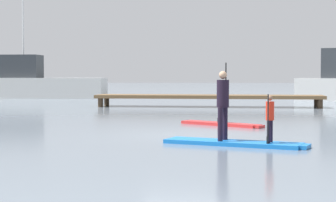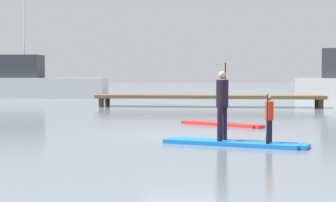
{
  "view_description": "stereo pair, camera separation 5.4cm",
  "coord_description": "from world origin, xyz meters",
  "px_view_note": "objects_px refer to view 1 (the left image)",
  "views": [
    {
      "loc": [
        1.64,
        -16.76,
        1.71
      ],
      "look_at": [
        -0.84,
        2.82,
        0.85
      ],
      "focal_mm": 62.6,
      "sensor_mm": 36.0,
      "label": 1
    },
    {
      "loc": [
        1.7,
        -16.75,
        1.71
      ],
      "look_at": [
        -0.84,
        2.82,
        0.85
      ],
      "focal_mm": 62.6,
      "sensor_mm": 36.0,
      "label": 2
    }
  ],
  "objects_px": {
    "paddler_adult": "(223,101)",
    "paddleboard_far": "(235,143)",
    "fishing_boat_white_large": "(22,83)",
    "paddler_child_solo": "(222,106)",
    "paddleboard_near": "(222,124)",
    "paddler_child_front": "(270,116)"
  },
  "relations": [
    {
      "from": "paddleboard_far",
      "to": "paddler_adult",
      "type": "relative_size",
      "value": 1.87
    },
    {
      "from": "paddler_adult",
      "to": "paddleboard_far",
      "type": "bearing_deg",
      "value": -18.71
    },
    {
      "from": "paddler_child_solo",
      "to": "paddleboard_far",
      "type": "relative_size",
      "value": 0.29
    },
    {
      "from": "paddleboard_far",
      "to": "paddler_child_front",
      "type": "bearing_deg",
      "value": -18.4
    },
    {
      "from": "paddler_child_front",
      "to": "paddler_child_solo",
      "type": "bearing_deg",
      "value": 102.92
    },
    {
      "from": "paddler_child_solo",
      "to": "paddleboard_far",
      "type": "bearing_deg",
      "value": -84.57
    },
    {
      "from": "paddleboard_near",
      "to": "paddler_child_front",
      "type": "bearing_deg",
      "value": -77.16
    },
    {
      "from": "paddler_child_solo",
      "to": "paddler_adult",
      "type": "distance_m",
      "value": 5.54
    },
    {
      "from": "paddler_adult",
      "to": "paddler_child_front",
      "type": "distance_m",
      "value": 1.24
    },
    {
      "from": "paddleboard_near",
      "to": "fishing_boat_white_large",
      "type": "xyz_separation_m",
      "value": [
        -15.99,
        22.93,
        1.09
      ]
    },
    {
      "from": "paddler_adult",
      "to": "fishing_boat_white_large",
      "type": "height_order",
      "value": "fishing_boat_white_large"
    },
    {
      "from": "paddleboard_far",
      "to": "paddler_adult",
      "type": "height_order",
      "value": "paddler_adult"
    },
    {
      "from": "paddleboard_near",
      "to": "paddler_child_front",
      "type": "relative_size",
      "value": 2.49
    },
    {
      "from": "paddleboard_far",
      "to": "paddler_adult",
      "type": "distance_m",
      "value": 1.09
    },
    {
      "from": "paddler_adult",
      "to": "fishing_boat_white_large",
      "type": "xyz_separation_m",
      "value": [
        -16.21,
        28.47,
        0.05
      ]
    },
    {
      "from": "paddleboard_far",
      "to": "paddler_child_front",
      "type": "height_order",
      "value": "paddler_child_front"
    },
    {
      "from": "paddleboard_near",
      "to": "paddler_child_solo",
      "type": "height_order",
      "value": "paddler_child_solo"
    },
    {
      "from": "paddleboard_far",
      "to": "paddler_adult",
      "type": "bearing_deg",
      "value": 161.29
    },
    {
      "from": "fishing_boat_white_large",
      "to": "paddleboard_near",
      "type": "bearing_deg",
      "value": -55.11
    },
    {
      "from": "paddler_child_solo",
      "to": "paddler_child_front",
      "type": "height_order",
      "value": "paddler_child_front"
    },
    {
      "from": "paddler_child_solo",
      "to": "fishing_boat_white_large",
      "type": "xyz_separation_m",
      "value": [
        -15.99,
        22.95,
        0.46
      ]
    },
    {
      "from": "paddler_child_solo",
      "to": "paddleboard_far",
      "type": "xyz_separation_m",
      "value": [
        0.53,
        -5.63,
        -0.63
      ]
    }
  ]
}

